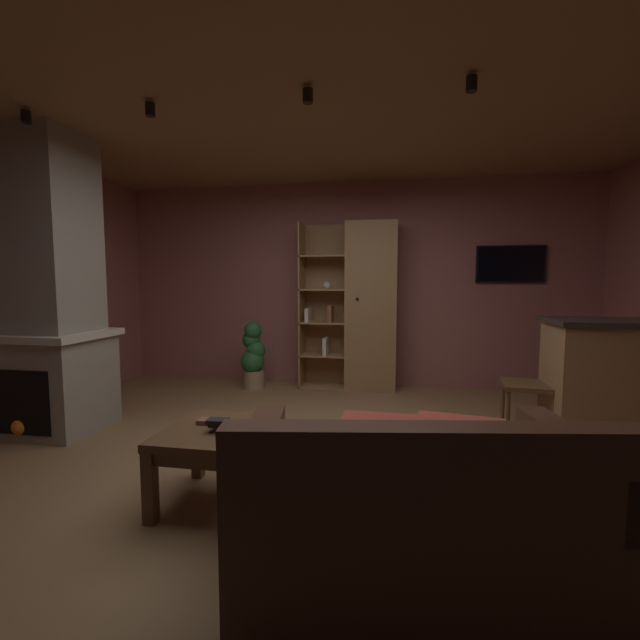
{
  "coord_description": "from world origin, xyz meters",
  "views": [
    {
      "loc": [
        0.61,
        -3.04,
        1.36
      ],
      "look_at": [
        0.0,
        0.4,
        1.05
      ],
      "focal_mm": 24.25,
      "sensor_mm": 36.0,
      "label": 1
    }
  ],
  "objects_px": {
    "table_book_0": "(208,421)",
    "dining_chair": "(539,378)",
    "coffee_table": "(214,442)",
    "table_book_2": "(217,421)",
    "wall_mounted_tv": "(510,264)",
    "stone_fireplace": "(46,300)",
    "bookshelf_cabinet": "(365,307)",
    "potted_floor_plant": "(253,355)",
    "table_book_1": "(221,423)",
    "leather_couch": "(420,515)"
  },
  "relations": [
    {
      "from": "table_book_0",
      "to": "dining_chair",
      "type": "xyz_separation_m",
      "value": [
        2.39,
        1.45,
        0.05
      ]
    },
    {
      "from": "coffee_table",
      "to": "table_book_2",
      "type": "distance_m",
      "value": 0.18
    },
    {
      "from": "dining_chair",
      "to": "wall_mounted_tv",
      "type": "xyz_separation_m",
      "value": [
        0.14,
        1.7,
        1.05
      ]
    },
    {
      "from": "stone_fireplace",
      "to": "bookshelf_cabinet",
      "type": "distance_m",
      "value": 3.41
    },
    {
      "from": "table_book_2",
      "to": "potted_floor_plant",
      "type": "bearing_deg",
      "value": 104.72
    },
    {
      "from": "dining_chair",
      "to": "potted_floor_plant",
      "type": "bearing_deg",
      "value": 157.94
    },
    {
      "from": "table_book_2",
      "to": "coffee_table",
      "type": "bearing_deg",
      "value": 128.81
    },
    {
      "from": "table_book_1",
      "to": "potted_floor_plant",
      "type": "relative_size",
      "value": 0.14
    },
    {
      "from": "table_book_0",
      "to": "dining_chair",
      "type": "distance_m",
      "value": 2.8
    },
    {
      "from": "leather_couch",
      "to": "bookshelf_cabinet",
      "type": "bearing_deg",
      "value": 98.31
    },
    {
      "from": "stone_fireplace",
      "to": "wall_mounted_tv",
      "type": "height_order",
      "value": "stone_fireplace"
    },
    {
      "from": "stone_fireplace",
      "to": "potted_floor_plant",
      "type": "relative_size",
      "value": 3.09
    },
    {
      "from": "coffee_table",
      "to": "table_book_0",
      "type": "bearing_deg",
      "value": 135.89
    },
    {
      "from": "stone_fireplace",
      "to": "table_book_2",
      "type": "height_order",
      "value": "stone_fireplace"
    },
    {
      "from": "stone_fireplace",
      "to": "table_book_1",
      "type": "bearing_deg",
      "value": -25.67
    },
    {
      "from": "table_book_1",
      "to": "potted_floor_plant",
      "type": "distance_m",
      "value": 2.87
    },
    {
      "from": "table_book_1",
      "to": "bookshelf_cabinet",
      "type": "bearing_deg",
      "value": 78.28
    },
    {
      "from": "stone_fireplace",
      "to": "table_book_0",
      "type": "height_order",
      "value": "stone_fireplace"
    },
    {
      "from": "table_book_2",
      "to": "dining_chair",
      "type": "height_order",
      "value": "dining_chair"
    },
    {
      "from": "leather_couch",
      "to": "wall_mounted_tv",
      "type": "distance_m",
      "value": 4.14
    },
    {
      "from": "table_book_2",
      "to": "potted_floor_plant",
      "type": "height_order",
      "value": "potted_floor_plant"
    },
    {
      "from": "leather_couch",
      "to": "coffee_table",
      "type": "distance_m",
      "value": 1.32
    },
    {
      "from": "table_book_0",
      "to": "coffee_table",
      "type": "bearing_deg",
      "value": -44.11
    },
    {
      "from": "leather_couch",
      "to": "coffee_table",
      "type": "bearing_deg",
      "value": 157.08
    },
    {
      "from": "table_book_1",
      "to": "stone_fireplace",
      "type": "bearing_deg",
      "value": 154.33
    },
    {
      "from": "coffee_table",
      "to": "table_book_0",
      "type": "height_order",
      "value": "table_book_0"
    },
    {
      "from": "coffee_table",
      "to": "table_book_1",
      "type": "height_order",
      "value": "table_book_1"
    },
    {
      "from": "stone_fireplace",
      "to": "dining_chair",
      "type": "distance_m",
      "value": 4.42
    },
    {
      "from": "table_book_0",
      "to": "table_book_1",
      "type": "relative_size",
      "value": 0.9
    },
    {
      "from": "dining_chair",
      "to": "bookshelf_cabinet",
      "type": "bearing_deg",
      "value": 137.32
    },
    {
      "from": "leather_couch",
      "to": "dining_chair",
      "type": "height_order",
      "value": "dining_chair"
    },
    {
      "from": "coffee_table",
      "to": "wall_mounted_tv",
      "type": "relative_size",
      "value": 0.84
    },
    {
      "from": "leather_couch",
      "to": "wall_mounted_tv",
      "type": "height_order",
      "value": "wall_mounted_tv"
    },
    {
      "from": "stone_fireplace",
      "to": "coffee_table",
      "type": "relative_size",
      "value": 3.95
    },
    {
      "from": "table_book_1",
      "to": "wall_mounted_tv",
      "type": "distance_m",
      "value": 4.18
    },
    {
      "from": "potted_floor_plant",
      "to": "stone_fireplace",
      "type": "bearing_deg",
      "value": -126.96
    },
    {
      "from": "coffee_table",
      "to": "table_book_1",
      "type": "distance_m",
      "value": 0.15
    },
    {
      "from": "table_book_0",
      "to": "table_book_1",
      "type": "height_order",
      "value": "table_book_1"
    },
    {
      "from": "table_book_2",
      "to": "table_book_1",
      "type": "bearing_deg",
      "value": 73.66
    },
    {
      "from": "bookshelf_cabinet",
      "to": "table_book_1",
      "type": "bearing_deg",
      "value": -101.72
    },
    {
      "from": "table_book_1",
      "to": "dining_chair",
      "type": "height_order",
      "value": "dining_chair"
    },
    {
      "from": "stone_fireplace",
      "to": "bookshelf_cabinet",
      "type": "relative_size",
      "value": 1.27
    },
    {
      "from": "bookshelf_cabinet",
      "to": "coffee_table",
      "type": "distance_m",
      "value": 3.17
    },
    {
      "from": "table_book_0",
      "to": "dining_chair",
      "type": "relative_size",
      "value": 0.12
    },
    {
      "from": "table_book_1",
      "to": "table_book_2",
      "type": "distance_m",
      "value": 0.04
    },
    {
      "from": "coffee_table",
      "to": "wall_mounted_tv",
      "type": "bearing_deg",
      "value": 52.79
    },
    {
      "from": "bookshelf_cabinet",
      "to": "stone_fireplace",
      "type": "bearing_deg",
      "value": -142.93
    },
    {
      "from": "table_book_1",
      "to": "dining_chair",
      "type": "relative_size",
      "value": 0.14
    },
    {
      "from": "table_book_1",
      "to": "potted_floor_plant",
      "type": "xyz_separation_m",
      "value": [
        -0.75,
        2.77,
        -0.08
      ]
    },
    {
      "from": "stone_fireplace",
      "to": "table_book_0",
      "type": "xyz_separation_m",
      "value": [
        1.94,
        -0.9,
        -0.72
      ]
    }
  ]
}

